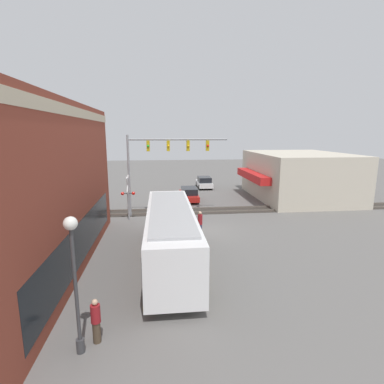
# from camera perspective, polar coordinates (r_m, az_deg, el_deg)

# --- Properties ---
(ground_plane) EXTENTS (120.00, 120.00, 0.00)m
(ground_plane) POSITION_cam_1_polar(r_m,az_deg,el_deg) (22.74, 2.57, -7.51)
(ground_plane) COLOR #605E5B
(shop_building) EXTENTS (12.40, 10.65, 5.08)m
(shop_building) POSITION_cam_1_polar(r_m,az_deg,el_deg) (35.89, 19.48, 2.97)
(shop_building) COLOR beige
(shop_building) RESTS_ON ground
(city_bus) EXTENTS (11.28, 2.59, 3.19)m
(city_bus) POSITION_cam_1_polar(r_m,az_deg,el_deg) (17.05, -4.12, -7.77)
(city_bus) COLOR white
(city_bus) RESTS_ON ground
(traffic_signal_gantry) EXTENTS (0.42, 8.71, 7.13)m
(traffic_signal_gantry) POSITION_cam_1_polar(r_m,az_deg,el_deg) (26.27, -5.89, 7.09)
(traffic_signal_gantry) COLOR gray
(traffic_signal_gantry) RESTS_ON ground
(crossing_signal) EXTENTS (1.41, 1.18, 3.81)m
(crossing_signal) POSITION_cam_1_polar(r_m,az_deg,el_deg) (25.66, -12.09, -0.27)
(crossing_signal) COLOR gray
(crossing_signal) RESTS_ON ground
(streetlamp) EXTENTS (0.44, 0.44, 4.77)m
(streetlamp) POSITION_cam_1_polar(r_m,az_deg,el_deg) (10.63, -21.46, -14.37)
(streetlamp) COLOR #38383A
(streetlamp) RESTS_ON ground
(rail_track_near) EXTENTS (2.60, 60.00, 0.15)m
(rail_track_near) POSITION_cam_1_polar(r_m,az_deg,el_deg) (28.43, 0.72, -3.59)
(rail_track_near) COLOR #332D28
(rail_track_near) RESTS_ON ground
(parked_car_red) EXTENTS (4.61, 1.82, 1.47)m
(parked_car_red) POSITION_cam_1_polar(r_m,az_deg,el_deg) (32.58, -0.57, -0.48)
(parked_car_red) COLOR #B21E19
(parked_car_red) RESTS_ON ground
(parked_car_white) EXTENTS (4.35, 1.82, 1.50)m
(parked_car_white) POSITION_cam_1_polar(r_m,az_deg,el_deg) (40.28, 2.33, 1.79)
(parked_car_white) COLOR silver
(parked_car_white) RESTS_ON ground
(pedestrian_near_bus) EXTENTS (0.34, 0.34, 1.82)m
(pedestrian_near_bus) POSITION_cam_1_polar(r_m,az_deg,el_deg) (21.51, 1.54, -5.99)
(pedestrian_near_bus) COLOR #2D3351
(pedestrian_near_bus) RESTS_ON ground
(pedestrian_by_lamp) EXTENTS (0.34, 0.34, 1.66)m
(pedestrian_by_lamp) POSITION_cam_1_polar(r_m,az_deg,el_deg) (11.89, -17.83, -22.29)
(pedestrian_by_lamp) COLOR #473828
(pedestrian_by_lamp) RESTS_ON ground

